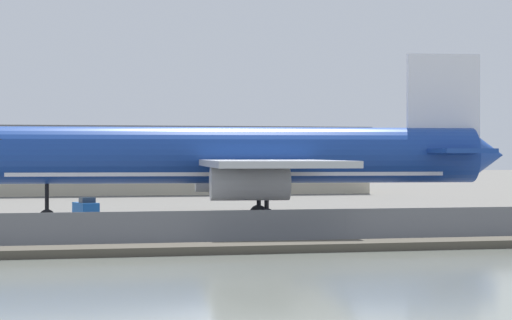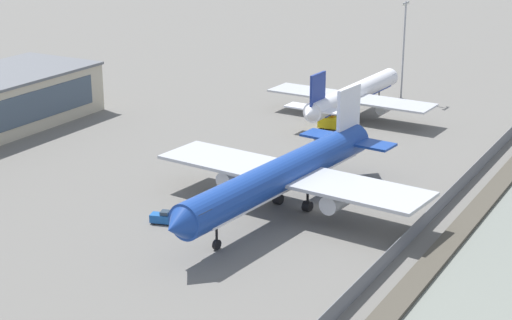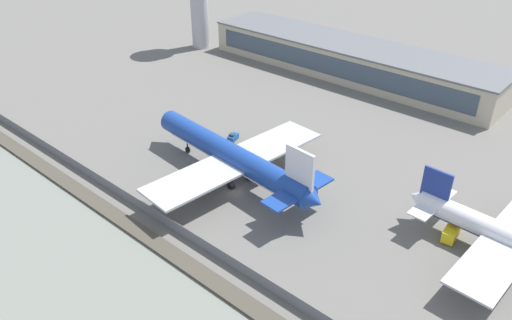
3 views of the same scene
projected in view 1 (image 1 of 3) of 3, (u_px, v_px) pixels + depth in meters
name	position (u px, v px, depth m)	size (l,w,h in m)	color
ground_plane	(285.00, 226.00, 81.02)	(500.00, 500.00, 0.00)	#66635E
shoreline_seawall	(368.00, 245.00, 61.02)	(320.00, 3.00, 0.50)	#474238
perimeter_fence	(345.00, 226.00, 65.40)	(280.00, 0.10, 2.23)	slate
cargo_jet_blue	(235.00, 158.00, 83.21)	(48.11, 41.30, 14.49)	#193D93
baggage_tug	(86.00, 208.00, 92.73)	(2.41, 3.52, 1.80)	#19519E
terminal_building	(45.00, 160.00, 145.46)	(93.63, 19.83, 9.78)	#BCB299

